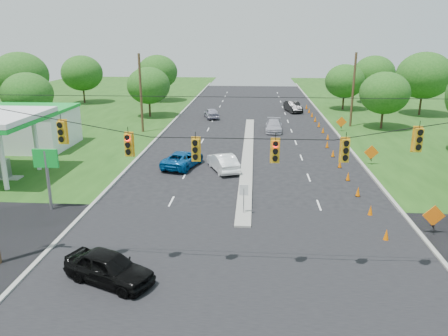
# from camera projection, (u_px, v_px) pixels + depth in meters

# --- Properties ---
(ground) EXTENTS (160.00, 160.00, 0.00)m
(ground) POSITION_uv_depth(u_px,v_px,m) (240.00, 262.00, 21.87)
(ground) COLOR black
(ground) RESTS_ON ground
(cross_street) EXTENTS (160.00, 14.00, 0.02)m
(cross_street) POSITION_uv_depth(u_px,v_px,m) (240.00, 262.00, 21.87)
(cross_street) COLOR black
(cross_street) RESTS_ON ground
(curb_left) EXTENTS (0.25, 110.00, 0.16)m
(curb_left) POSITION_uv_depth(u_px,v_px,m) (163.00, 132.00, 51.18)
(curb_left) COLOR gray
(curb_left) RESTS_ON ground
(curb_right) EXTENTS (0.25, 110.00, 0.16)m
(curb_right) POSITION_uv_depth(u_px,v_px,m) (338.00, 135.00, 49.82)
(curb_right) COLOR gray
(curb_right) RESTS_ON ground
(median) EXTENTS (1.00, 34.00, 0.18)m
(median) POSITION_uv_depth(u_px,v_px,m) (248.00, 154.00, 41.91)
(median) COLOR gray
(median) RESTS_ON ground
(median_sign) EXTENTS (0.55, 0.06, 2.05)m
(median_sign) POSITION_uv_depth(u_px,v_px,m) (244.00, 194.00, 27.17)
(median_sign) COLOR gray
(median_sign) RESTS_ON ground
(signal_span) EXTENTS (25.60, 0.32, 9.00)m
(signal_span) POSITION_uv_depth(u_px,v_px,m) (239.00, 174.00, 19.47)
(signal_span) COLOR #422D1C
(signal_span) RESTS_ON ground
(utility_pole_far_left) EXTENTS (0.28, 0.28, 9.00)m
(utility_pole_far_left) POSITION_uv_depth(u_px,v_px,m) (141.00, 94.00, 50.03)
(utility_pole_far_left) COLOR #422D1C
(utility_pole_far_left) RESTS_ON ground
(utility_pole_far_right) EXTENTS (0.28, 0.28, 9.00)m
(utility_pole_far_right) POSITION_uv_depth(u_px,v_px,m) (353.00, 90.00, 53.12)
(utility_pole_far_right) COLOR #422D1C
(utility_pole_far_right) RESTS_ON ground
(gas_station) EXTENTS (18.40, 19.70, 5.20)m
(gas_station) POSITION_uv_depth(u_px,v_px,m) (3.00, 126.00, 42.03)
(gas_station) COLOR white
(gas_station) RESTS_ON ground
(cone_0) EXTENTS (0.32, 0.32, 0.70)m
(cone_0) POSITION_uv_depth(u_px,v_px,m) (386.00, 235.00, 24.09)
(cone_0) COLOR #E76200
(cone_0) RESTS_ON ground
(cone_1) EXTENTS (0.32, 0.32, 0.70)m
(cone_1) POSITION_uv_depth(u_px,v_px,m) (370.00, 211.00, 27.43)
(cone_1) COLOR #E76200
(cone_1) RESTS_ON ground
(cone_2) EXTENTS (0.32, 0.32, 0.70)m
(cone_2) POSITION_uv_depth(u_px,v_px,m) (358.00, 192.00, 30.77)
(cone_2) COLOR #E76200
(cone_2) RESTS_ON ground
(cone_3) EXTENTS (0.32, 0.32, 0.70)m
(cone_3) POSITION_uv_depth(u_px,v_px,m) (348.00, 176.00, 34.11)
(cone_3) COLOR #E76200
(cone_3) RESTS_ON ground
(cone_4) EXTENTS (0.32, 0.32, 0.70)m
(cone_4) POSITION_uv_depth(u_px,v_px,m) (340.00, 164.00, 37.45)
(cone_4) COLOR #E76200
(cone_4) RESTS_ON ground
(cone_5) EXTENTS (0.32, 0.32, 0.70)m
(cone_5) POSITION_uv_depth(u_px,v_px,m) (333.00, 153.00, 40.79)
(cone_5) COLOR #E76200
(cone_5) RESTS_ON ground
(cone_6) EXTENTS (0.32, 0.32, 0.70)m
(cone_6) POSITION_uv_depth(u_px,v_px,m) (327.00, 144.00, 44.13)
(cone_6) COLOR #E76200
(cone_6) RESTS_ON ground
(cone_7) EXTENTS (0.32, 0.32, 0.70)m
(cone_7) POSITION_uv_depth(u_px,v_px,m) (328.00, 137.00, 47.43)
(cone_7) COLOR #E76200
(cone_7) RESTS_ON ground
(cone_8) EXTENTS (0.32, 0.32, 0.70)m
(cone_8) POSITION_uv_depth(u_px,v_px,m) (323.00, 130.00, 50.77)
(cone_8) COLOR #E76200
(cone_8) RESTS_ON ground
(cone_9) EXTENTS (0.32, 0.32, 0.70)m
(cone_9) POSITION_uv_depth(u_px,v_px,m) (319.00, 124.00, 54.11)
(cone_9) COLOR #E76200
(cone_9) RESTS_ON ground
(cone_10) EXTENTS (0.32, 0.32, 0.70)m
(cone_10) POSITION_uv_depth(u_px,v_px,m) (315.00, 119.00, 57.45)
(cone_10) COLOR #E76200
(cone_10) RESTS_ON ground
(cone_11) EXTENTS (0.32, 0.32, 0.70)m
(cone_11) POSITION_uv_depth(u_px,v_px,m) (312.00, 115.00, 60.79)
(cone_11) COLOR #E76200
(cone_11) RESTS_ON ground
(cone_12) EXTENTS (0.32, 0.32, 0.70)m
(cone_12) POSITION_uv_depth(u_px,v_px,m) (309.00, 110.00, 64.13)
(cone_12) COLOR #E76200
(cone_12) RESTS_ON ground
(cone_13) EXTENTS (0.32, 0.32, 0.70)m
(cone_13) POSITION_uv_depth(u_px,v_px,m) (307.00, 107.00, 67.47)
(cone_13) COLOR #E76200
(cone_13) RESTS_ON ground
(work_sign_0) EXTENTS (1.27, 0.58, 1.37)m
(work_sign_0) POSITION_uv_depth(u_px,v_px,m) (434.00, 217.00, 24.64)
(work_sign_0) COLOR black
(work_sign_0) RESTS_ON ground
(work_sign_1) EXTENTS (1.27, 0.58, 1.37)m
(work_sign_1) POSITION_uv_depth(u_px,v_px,m) (371.00, 153.00, 38.00)
(work_sign_1) COLOR black
(work_sign_1) RESTS_ON ground
(work_sign_2) EXTENTS (1.27, 0.58, 1.37)m
(work_sign_2) POSITION_uv_depth(u_px,v_px,m) (341.00, 122.00, 51.36)
(work_sign_2) COLOR black
(work_sign_2) RESTS_ON ground
(tree_2) EXTENTS (5.88, 5.88, 6.86)m
(tree_2) POSITION_uv_depth(u_px,v_px,m) (27.00, 94.00, 50.99)
(tree_2) COLOR black
(tree_2) RESTS_ON ground
(tree_3) EXTENTS (7.56, 7.56, 8.82)m
(tree_3) POSITION_uv_depth(u_px,v_px,m) (21.00, 76.00, 60.58)
(tree_3) COLOR black
(tree_3) RESTS_ON ground
(tree_4) EXTENTS (6.72, 6.72, 7.84)m
(tree_4) POSITION_uv_depth(u_px,v_px,m) (82.00, 73.00, 71.94)
(tree_4) COLOR black
(tree_4) RESTS_ON ground
(tree_5) EXTENTS (5.88, 5.88, 6.86)m
(tree_5) POSITION_uv_depth(u_px,v_px,m) (149.00, 86.00, 59.72)
(tree_5) COLOR black
(tree_5) RESTS_ON ground
(tree_6) EXTENTS (6.72, 6.72, 7.84)m
(tree_6) POSITION_uv_depth(u_px,v_px,m) (158.00, 72.00, 73.99)
(tree_6) COLOR black
(tree_6) RESTS_ON ground
(tree_9) EXTENTS (5.88, 5.88, 6.86)m
(tree_9) POSITION_uv_depth(u_px,v_px,m) (385.00, 93.00, 51.97)
(tree_9) COLOR black
(tree_9) RESTS_ON ground
(tree_10) EXTENTS (7.56, 7.56, 8.82)m
(tree_10) POSITION_uv_depth(u_px,v_px,m) (424.00, 75.00, 60.62)
(tree_10) COLOR black
(tree_10) RESTS_ON ground
(tree_11) EXTENTS (6.72, 6.72, 7.84)m
(tree_11) POSITION_uv_depth(u_px,v_px,m) (374.00, 73.00, 71.56)
(tree_11) COLOR black
(tree_11) RESTS_ON ground
(tree_12) EXTENTS (5.88, 5.88, 6.86)m
(tree_12) POSITION_uv_depth(u_px,v_px,m) (345.00, 81.00, 65.47)
(tree_12) COLOR black
(tree_12) RESTS_ON ground
(black_sedan) EXTENTS (4.76, 3.40, 1.50)m
(black_sedan) POSITION_uv_depth(u_px,v_px,m) (109.00, 268.00, 19.90)
(black_sedan) COLOR black
(black_sedan) RESTS_ON ground
(white_sedan) EXTENTS (3.16, 4.79, 1.49)m
(white_sedan) POSITION_uv_depth(u_px,v_px,m) (223.00, 162.00, 36.54)
(white_sedan) COLOR white
(white_sedan) RESTS_ON ground
(blue_pickup) EXTENTS (3.52, 5.46, 1.40)m
(blue_pickup) POSITION_uv_depth(u_px,v_px,m) (183.00, 159.00, 37.62)
(blue_pickup) COLOR #084B90
(blue_pickup) RESTS_ON ground
(silver_car_far) EXTENTS (2.06, 4.74, 1.36)m
(silver_car_far) POSITION_uv_depth(u_px,v_px,m) (274.00, 126.00, 51.55)
(silver_car_far) COLOR #AEACB9
(silver_car_far) RESTS_ON ground
(silver_car_oncoming) EXTENTS (2.70, 4.47, 1.42)m
(silver_car_oncoming) POSITION_uv_depth(u_px,v_px,m) (211.00, 113.00, 59.83)
(silver_car_oncoming) COLOR #9390A5
(silver_car_oncoming) RESTS_ON ground
(dark_car_receding) EXTENTS (2.69, 5.03, 1.57)m
(dark_car_receding) POSITION_uv_depth(u_px,v_px,m) (293.00, 107.00, 64.76)
(dark_car_receding) COLOR black
(dark_car_receding) RESTS_ON ground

